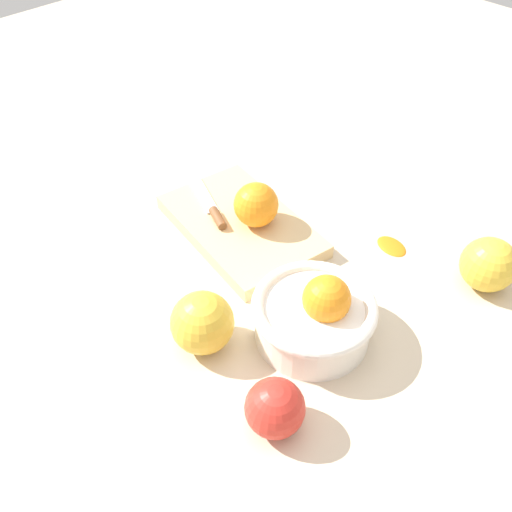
{
  "coord_description": "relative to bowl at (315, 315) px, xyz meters",
  "views": [
    {
      "loc": [
        -0.39,
        0.44,
        0.6
      ],
      "look_at": [
        0.02,
        0.04,
        0.04
      ],
      "focal_mm": 39.97,
      "sensor_mm": 36.0,
      "label": 1
    }
  ],
  "objects": [
    {
      "name": "apple_back_center",
      "position": [
        0.09,
        0.11,
        0.0
      ],
      "size": [
        0.08,
        0.08,
        0.08
      ],
      "primitive_type": "sphere",
      "color": "gold",
      "rests_on": "ground_plane"
    },
    {
      "name": "citrus_peel",
      "position": [
        0.03,
        -0.22,
        -0.03
      ],
      "size": [
        0.06,
        0.05,
        0.01
      ],
      "primitive_type": "ellipsoid",
      "rotation": [
        0.0,
        0.0,
        2.94
      ],
      "color": "orange",
      "rests_on": "ground_plane"
    },
    {
      "name": "knife",
      "position": [
        0.27,
        -0.06,
        -0.01
      ],
      "size": [
        0.15,
        0.07,
        0.01
      ],
      "color": "silver",
      "rests_on": "cutting_board"
    },
    {
      "name": "orange_on_board",
      "position": [
        0.2,
        -0.09,
        0.02
      ],
      "size": [
        0.07,
        0.07,
        0.07
      ],
      "primitive_type": "sphere",
      "color": "orange",
      "rests_on": "cutting_board"
    },
    {
      "name": "ground_plane",
      "position": [
        0.11,
        -0.06,
        -0.04
      ],
      "size": [
        2.4,
        2.4,
        0.0
      ],
      "primitive_type": "plane",
      "color": "beige"
    },
    {
      "name": "cutting_board",
      "position": [
        0.22,
        -0.07,
        -0.03
      ],
      "size": [
        0.28,
        0.2,
        0.02
      ],
      "primitive_type": "cube",
      "rotation": [
        0.0,
        0.0,
        -0.16
      ],
      "color": "#DBB77F",
      "rests_on": "ground_plane"
    },
    {
      "name": "apple_back_left",
      "position": [
        -0.06,
        0.13,
        -0.0
      ],
      "size": [
        0.07,
        0.07,
        0.07
      ],
      "primitive_type": "sphere",
      "color": "red",
      "rests_on": "ground_plane"
    },
    {
      "name": "bowl",
      "position": [
        0.0,
        0.0,
        0.0
      ],
      "size": [
        0.16,
        0.16,
        0.1
      ],
      "color": "white",
      "rests_on": "ground_plane"
    },
    {
      "name": "apple_front_left",
      "position": [
        -0.11,
        -0.24,
        0.0
      ],
      "size": [
        0.08,
        0.08,
        0.08
      ],
      "primitive_type": "sphere",
      "color": "gold",
      "rests_on": "ground_plane"
    }
  ]
}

